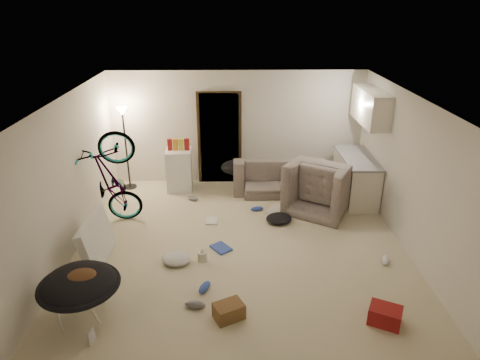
{
  "coord_description": "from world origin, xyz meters",
  "views": [
    {
      "loc": [
        -0.15,
        -6.09,
        3.9
      ],
      "look_at": [
        0.0,
        0.6,
        1.03
      ],
      "focal_mm": 32.0,
      "sensor_mm": 36.0,
      "label": 1
    }
  ],
  "objects_px": {
    "saucer_chair": "(80,291)",
    "drink_case_a": "(229,311)",
    "floor_lamp": "(124,131)",
    "kitchen_counter": "(356,179)",
    "bicycle": "(114,199)",
    "mini_fridge": "(179,170)",
    "armchair": "(323,190)",
    "tv_box": "(96,240)",
    "drink_case_b": "(385,315)",
    "sofa": "(278,178)",
    "juicer": "(202,256)"
  },
  "relations": [
    {
      "from": "saucer_chair",
      "to": "drink_case_a",
      "type": "relative_size",
      "value": 2.75
    },
    {
      "from": "floor_lamp",
      "to": "kitchen_counter",
      "type": "xyz_separation_m",
      "value": [
        4.83,
        -0.65,
        -0.87
      ]
    },
    {
      "from": "bicycle",
      "to": "mini_fridge",
      "type": "bearing_deg",
      "value": -39.13
    },
    {
      "from": "armchair",
      "to": "tv_box",
      "type": "relative_size",
      "value": 1.05
    },
    {
      "from": "armchair",
      "to": "drink_case_b",
      "type": "relative_size",
      "value": 2.88
    },
    {
      "from": "sofa",
      "to": "drink_case_b",
      "type": "distance_m",
      "value": 4.31
    },
    {
      "from": "tv_box",
      "to": "armchair",
      "type": "bearing_deg",
      "value": 24.67
    },
    {
      "from": "bicycle",
      "to": "drink_case_b",
      "type": "distance_m",
      "value": 4.98
    },
    {
      "from": "kitchen_counter",
      "to": "armchair",
      "type": "xyz_separation_m",
      "value": [
        -0.76,
        -0.4,
        -0.06
      ]
    },
    {
      "from": "armchair",
      "to": "drink_case_a",
      "type": "bearing_deg",
      "value": 91.7
    },
    {
      "from": "floor_lamp",
      "to": "tv_box",
      "type": "distance_m",
      "value": 2.99
    },
    {
      "from": "tv_box",
      "to": "drink_case_a",
      "type": "relative_size",
      "value": 2.92
    },
    {
      "from": "juicer",
      "to": "kitchen_counter",
      "type": "bearing_deg",
      "value": 36.58
    },
    {
      "from": "saucer_chair",
      "to": "bicycle",
      "type": "bearing_deg",
      "value": 94.47
    },
    {
      "from": "bicycle",
      "to": "mini_fridge",
      "type": "height_order",
      "value": "bicycle"
    },
    {
      "from": "sofa",
      "to": "juicer",
      "type": "xyz_separation_m",
      "value": [
        -1.49,
        -2.72,
        -0.19
      ]
    },
    {
      "from": "saucer_chair",
      "to": "sofa",
      "type": "bearing_deg",
      "value": 53.69
    },
    {
      "from": "armchair",
      "to": "mini_fridge",
      "type": "distance_m",
      "value": 3.1
    },
    {
      "from": "armchair",
      "to": "kitchen_counter",
      "type": "bearing_deg",
      "value": -119.94
    },
    {
      "from": "bicycle",
      "to": "tv_box",
      "type": "bearing_deg",
      "value": 174.61
    },
    {
      "from": "tv_box",
      "to": "drink_case_b",
      "type": "relative_size",
      "value": 2.74
    },
    {
      "from": "kitchen_counter",
      "to": "juicer",
      "type": "distance_m",
      "value": 3.82
    },
    {
      "from": "mini_fridge",
      "to": "drink_case_b",
      "type": "relative_size",
      "value": 2.24
    },
    {
      "from": "armchair",
      "to": "tv_box",
      "type": "bearing_deg",
      "value": 56.16
    },
    {
      "from": "sofa",
      "to": "armchair",
      "type": "xyz_separation_m",
      "value": [
        0.81,
        -0.85,
        0.09
      ]
    },
    {
      "from": "bicycle",
      "to": "tv_box",
      "type": "distance_m",
      "value": 1.21
    },
    {
      "from": "armchair",
      "to": "bicycle",
      "type": "xyz_separation_m",
      "value": [
        -3.97,
        -0.58,
        0.11
      ]
    },
    {
      "from": "saucer_chair",
      "to": "floor_lamp",
      "type": "bearing_deg",
      "value": 94.09
    },
    {
      "from": "drink_case_a",
      "to": "sofa",
      "type": "bearing_deg",
      "value": 49.03
    },
    {
      "from": "armchair",
      "to": "tv_box",
      "type": "xyz_separation_m",
      "value": [
        -3.97,
        -1.79,
        -0.01
      ]
    },
    {
      "from": "drink_case_b",
      "to": "juicer",
      "type": "distance_m",
      "value": 2.86
    },
    {
      "from": "floor_lamp",
      "to": "tv_box",
      "type": "relative_size",
      "value": 1.64
    },
    {
      "from": "mini_fridge",
      "to": "tv_box",
      "type": "xyz_separation_m",
      "value": [
        -1.02,
        -2.74,
        -0.09
      ]
    },
    {
      "from": "bicycle",
      "to": "drink_case_a",
      "type": "distance_m",
      "value": 3.39
    },
    {
      "from": "floor_lamp",
      "to": "sofa",
      "type": "height_order",
      "value": "floor_lamp"
    },
    {
      "from": "floor_lamp",
      "to": "kitchen_counter",
      "type": "relative_size",
      "value": 1.21
    },
    {
      "from": "floor_lamp",
      "to": "bicycle",
      "type": "relative_size",
      "value": 0.97
    },
    {
      "from": "kitchen_counter",
      "to": "drink_case_a",
      "type": "relative_size",
      "value": 3.98
    },
    {
      "from": "tv_box",
      "to": "juicer",
      "type": "relative_size",
      "value": 5.01
    },
    {
      "from": "armchair",
      "to": "bicycle",
      "type": "height_order",
      "value": "bicycle"
    },
    {
      "from": "tv_box",
      "to": "drink_case_a",
      "type": "xyz_separation_m",
      "value": [
        2.1,
        -1.42,
        -0.26
      ]
    },
    {
      "from": "floor_lamp",
      "to": "saucer_chair",
      "type": "relative_size",
      "value": 1.75
    },
    {
      "from": "floor_lamp",
      "to": "saucer_chair",
      "type": "height_order",
      "value": "floor_lamp"
    },
    {
      "from": "floor_lamp",
      "to": "drink_case_b",
      "type": "relative_size",
      "value": 4.5
    },
    {
      "from": "mini_fridge",
      "to": "drink_case_b",
      "type": "bearing_deg",
      "value": -56.15
    },
    {
      "from": "juicer",
      "to": "sofa",
      "type": "bearing_deg",
      "value": 61.27
    },
    {
      "from": "bicycle",
      "to": "armchair",
      "type": "bearing_deg",
      "value": -87.08
    },
    {
      "from": "floor_lamp",
      "to": "bicycle",
      "type": "xyz_separation_m",
      "value": [
        0.1,
        -1.63,
        -0.82
      ]
    },
    {
      "from": "mini_fridge",
      "to": "saucer_chair",
      "type": "relative_size",
      "value": 0.87
    },
    {
      "from": "floor_lamp",
      "to": "tv_box",
      "type": "height_order",
      "value": "floor_lamp"
    }
  ]
}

